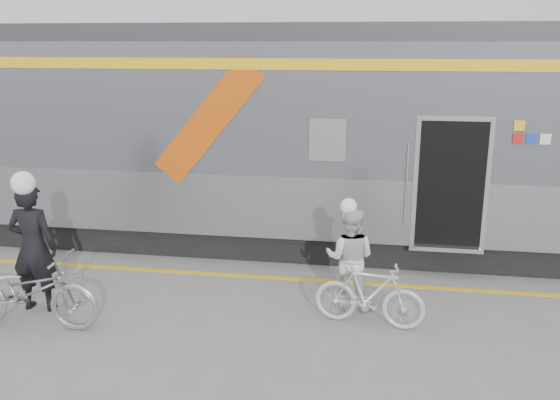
% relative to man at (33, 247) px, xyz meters
% --- Properties ---
extents(ground, '(90.00, 90.00, 0.00)m').
position_rel_man_xyz_m(ground, '(3.56, -0.47, -0.95)').
color(ground, slate).
rests_on(ground, ground).
extents(train, '(24.00, 3.17, 4.10)m').
position_rel_man_xyz_m(train, '(3.82, 3.72, 1.10)').
color(train, black).
rests_on(train, ground).
extents(safety_strip, '(24.00, 0.12, 0.01)m').
position_rel_man_xyz_m(safety_strip, '(3.56, 1.68, -0.95)').
color(safety_strip, gold).
rests_on(safety_strip, ground).
extents(man, '(0.71, 0.48, 1.91)m').
position_rel_man_xyz_m(man, '(0.00, 0.00, 0.00)').
color(man, black).
rests_on(man, ground).
extents(bicycle_left, '(2.02, 0.77, 1.05)m').
position_rel_man_xyz_m(bicycle_left, '(0.20, -0.55, -0.43)').
color(bicycle_left, '#9A9DA2').
rests_on(bicycle_left, ground).
extents(woman, '(0.82, 0.68, 1.52)m').
position_rel_man_xyz_m(woman, '(4.49, 0.79, -0.20)').
color(woman, silver).
rests_on(woman, ground).
extents(bicycle_right, '(1.58, 0.66, 0.92)m').
position_rel_man_xyz_m(bicycle_right, '(4.79, 0.24, -0.49)').
color(bicycle_right, '#B8B9B4').
rests_on(bicycle_right, ground).
extents(helmet_man, '(0.33, 0.33, 0.33)m').
position_rel_man_xyz_m(helmet_man, '(0.00, 0.00, 1.12)').
color(helmet_man, white).
rests_on(helmet_man, man).
extents(helmet_woman, '(0.24, 0.24, 0.24)m').
position_rel_man_xyz_m(helmet_woman, '(4.49, 0.79, 0.69)').
color(helmet_woman, white).
rests_on(helmet_woman, woman).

